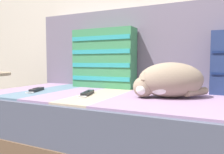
{
  "coord_description": "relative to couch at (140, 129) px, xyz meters",
  "views": [
    {
      "loc": [
        0.38,
        -1.06,
        0.57
      ],
      "look_at": [
        -0.14,
        0.03,
        0.49
      ],
      "focal_mm": 35.0,
      "sensor_mm": 36.0,
      "label": 1
    }
  ],
  "objects": [
    {
      "name": "game_remote_near",
      "position": [
        -0.63,
        -0.15,
        0.2
      ],
      "size": [
        0.1,
        0.19,
        0.02
      ],
      "color": "black",
      "rests_on": "couch"
    },
    {
      "name": "throw_pillow_striped",
      "position": [
        -0.35,
        0.23,
        0.4
      ],
      "size": [
        0.46,
        0.14,
        0.42
      ],
      "color": "#3D8956",
      "rests_on": "couch"
    },
    {
      "name": "couch",
      "position": [
        0.0,
        0.0,
        0.0
      ],
      "size": [
        1.94,
        0.88,
        0.39
      ],
      "color": "brown",
      "rests_on": "ground_plane"
    },
    {
      "name": "game_remote_far",
      "position": [
        -0.27,
        -0.13,
        0.2
      ],
      "size": [
        0.09,
        0.21,
        0.02
      ],
      "color": "black",
      "rests_on": "couch"
    },
    {
      "name": "sleeping_cat",
      "position": [
        0.16,
        -0.04,
        0.28
      ],
      "size": [
        0.39,
        0.34,
        0.18
      ],
      "color": "gray",
      "rests_on": "couch"
    },
    {
      "name": "sofa_backrest",
      "position": [
        -0.0,
        0.37,
        0.48
      ],
      "size": [
        1.9,
        0.14,
        0.57
      ],
      "color": "slate",
      "rests_on": "couch"
    }
  ]
}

